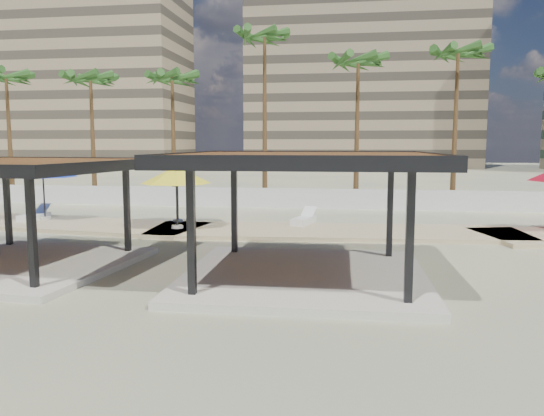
# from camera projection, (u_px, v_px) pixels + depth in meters

# --- Properties ---
(ground) EXTENTS (200.00, 200.00, 0.00)m
(ground) POSITION_uv_depth(u_px,v_px,m) (261.00, 270.00, 16.43)
(ground) COLOR #CDBE88
(ground) RESTS_ON ground
(promenade) EXTENTS (44.45, 7.97, 0.24)m
(promenade) POSITION_uv_depth(u_px,v_px,m) (334.00, 230.00, 23.65)
(promenade) COLOR #C6B284
(promenade) RESTS_ON ground
(boundary_wall) EXTENTS (56.00, 0.30, 1.20)m
(boundary_wall) POSITION_uv_depth(u_px,v_px,m) (306.00, 199.00, 32.06)
(boundary_wall) COLOR silver
(boundary_wall) RESTS_ON ground
(building_west) EXTENTS (34.00, 16.00, 32.40)m
(building_west) POSITION_uv_depth(u_px,v_px,m) (81.00, 75.00, 87.60)
(building_west) COLOR #937F60
(building_west) RESTS_ON ground
(building_mid) EXTENTS (38.00, 16.00, 30.40)m
(building_mid) POSITION_uv_depth(u_px,v_px,m) (361.00, 83.00, 90.68)
(building_mid) COLOR #847259
(building_mid) RESTS_ON ground
(pavilion_central) EXTENTS (7.31, 7.31, 3.64)m
(pavilion_central) POSITION_uv_depth(u_px,v_px,m) (305.00, 204.00, 15.04)
(pavilion_central) COLOR beige
(pavilion_central) RESTS_ON ground
(pavilion_west) EXTENTS (7.28, 7.28, 3.40)m
(pavilion_west) POSITION_uv_depth(u_px,v_px,m) (17.00, 204.00, 16.44)
(pavilion_west) COLOR beige
(pavilion_west) RESTS_ON ground
(umbrella_a) EXTENTS (4.27, 4.27, 2.88)m
(umbrella_a) POSITION_uv_depth(u_px,v_px,m) (43.00, 169.00, 25.92)
(umbrella_a) COLOR beige
(umbrella_a) RESTS_ON promenade
(umbrella_b) EXTENTS (3.86, 3.86, 2.73)m
(umbrella_b) POSITION_uv_depth(u_px,v_px,m) (176.00, 175.00, 23.16)
(umbrella_b) COLOR beige
(umbrella_b) RESTS_ON promenade
(umbrella_f) EXTENTS (2.87, 2.87, 2.55)m
(umbrella_f) POSITION_uv_depth(u_px,v_px,m) (177.00, 176.00, 25.11)
(umbrella_f) COLOR beige
(umbrella_f) RESTS_ON promenade
(lounger_a) EXTENTS (0.76, 1.94, 0.72)m
(lounger_a) POSITION_uv_depth(u_px,v_px,m) (35.00, 216.00, 26.04)
(lounger_a) COLOR white
(lounger_a) RESTS_ON promenade
(lounger_b) EXTENTS (1.12, 2.02, 0.73)m
(lounger_b) POSITION_uv_depth(u_px,v_px,m) (304.00, 220.00, 24.75)
(lounger_b) COLOR white
(lounger_b) RESTS_ON promenade
(palm_a) EXTENTS (3.00, 3.00, 9.32)m
(palm_a) POSITION_uv_depth(u_px,v_px,m) (6.00, 82.00, 36.54)
(palm_a) COLOR brown
(palm_a) RESTS_ON ground
(palm_b) EXTENTS (3.00, 3.00, 9.12)m
(palm_b) POSITION_uv_depth(u_px,v_px,m) (91.00, 84.00, 36.06)
(palm_b) COLOR brown
(palm_b) RESTS_ON ground
(palm_c) EXTENTS (3.00, 3.00, 8.99)m
(palm_c) POSITION_uv_depth(u_px,v_px,m) (172.00, 83.00, 34.59)
(palm_c) COLOR brown
(palm_c) RESTS_ON ground
(palm_d) EXTENTS (3.00, 3.00, 11.63)m
(palm_d) POSITION_uv_depth(u_px,v_px,m) (265.00, 44.00, 34.19)
(palm_d) COLOR brown
(palm_d) RESTS_ON ground
(palm_e) EXTENTS (3.00, 3.00, 9.83)m
(palm_e) POSITION_uv_depth(u_px,v_px,m) (358.00, 67.00, 33.01)
(palm_e) COLOR brown
(palm_e) RESTS_ON ground
(palm_f) EXTENTS (3.00, 3.00, 10.24)m
(palm_f) POSITION_uv_depth(u_px,v_px,m) (458.00, 59.00, 32.26)
(palm_f) COLOR brown
(palm_f) RESTS_ON ground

